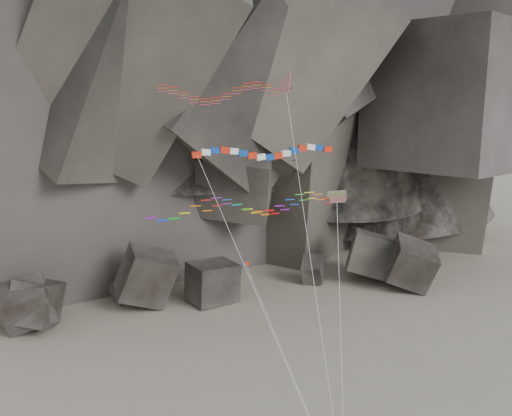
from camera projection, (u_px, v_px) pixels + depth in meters
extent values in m
cube|color=#47423F|center=(27.00, 314.00, 67.61)|extent=(7.00, 6.47, 7.45)
cube|color=#47423F|center=(147.00, 285.00, 74.75)|extent=(8.58, 6.78, 9.21)
cube|color=#47423F|center=(411.00, 272.00, 82.18)|extent=(8.83, 9.05, 8.05)
cube|color=#47423F|center=(37.00, 309.00, 68.54)|extent=(6.90, 7.35, 7.00)
cube|color=#47423F|center=(47.00, 277.00, 77.87)|extent=(11.47, 11.76, 9.01)
cube|color=#47423F|center=(124.00, 295.00, 77.72)|extent=(4.05, 4.53, 3.32)
cube|color=#47423F|center=(376.00, 262.00, 86.08)|extent=(10.51, 8.47, 8.01)
cube|color=#47423F|center=(212.00, 283.00, 77.54)|extent=(7.59, 6.73, 5.66)
cube|color=#47423F|center=(313.00, 274.00, 85.15)|extent=(4.78, 5.40, 4.47)
cylinder|color=silver|center=(313.00, 277.00, 41.39)|extent=(0.58, 12.99, 27.45)
cube|color=red|center=(197.00, 155.00, 44.10)|extent=(0.72, 0.50, 0.47)
cube|color=white|center=(206.00, 152.00, 44.24)|extent=(0.76, 0.50, 0.52)
cube|color=#0E3C9A|center=(215.00, 150.00, 44.36)|extent=(0.78, 0.50, 0.55)
cube|color=red|center=(224.00, 150.00, 44.48)|extent=(0.78, 0.50, 0.56)
cube|color=white|center=(234.00, 151.00, 44.62)|extent=(0.76, 0.50, 0.53)
cube|color=#0E3C9A|center=(243.00, 153.00, 44.79)|extent=(0.73, 0.50, 0.48)
cube|color=red|center=(252.00, 155.00, 45.00)|extent=(0.75, 0.50, 0.51)
cube|color=white|center=(261.00, 157.00, 45.25)|extent=(0.77, 0.50, 0.55)
cube|color=#0E3C9A|center=(269.00, 157.00, 45.52)|extent=(0.78, 0.50, 0.56)
cube|color=red|center=(278.00, 156.00, 45.79)|extent=(0.77, 0.50, 0.54)
cube|color=white|center=(286.00, 153.00, 46.06)|extent=(0.74, 0.50, 0.49)
cube|color=#0E3C9A|center=(294.00, 150.00, 46.30)|extent=(0.74, 0.50, 0.50)
cube|color=red|center=(302.00, 148.00, 46.52)|extent=(0.77, 0.50, 0.54)
cube|color=white|center=(310.00, 147.00, 46.72)|extent=(0.78, 0.50, 0.56)
cube|color=#0E3C9A|center=(319.00, 147.00, 46.89)|extent=(0.77, 0.50, 0.55)
cube|color=red|center=(327.00, 149.00, 47.06)|extent=(0.75, 0.50, 0.51)
cylinder|color=silver|center=(266.00, 316.00, 41.02)|extent=(7.69, 12.85, 22.11)
cube|color=#B5CC0B|center=(337.00, 195.00, 44.06)|extent=(1.60, 0.94, 0.84)
cube|color=#0CB219|center=(338.00, 200.00, 43.93)|extent=(1.32, 0.73, 0.58)
cylinder|color=silver|center=(341.00, 338.00, 41.09)|extent=(2.74, 9.72, 19.04)
cube|color=red|center=(246.00, 264.00, 44.92)|extent=(0.52, 0.15, 0.33)
cube|color=#0E3C9A|center=(244.00, 264.00, 44.89)|extent=(0.20, 0.08, 0.34)
cylinder|color=silver|center=(292.00, 373.00, 41.52)|extent=(4.23, 11.19, 13.60)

